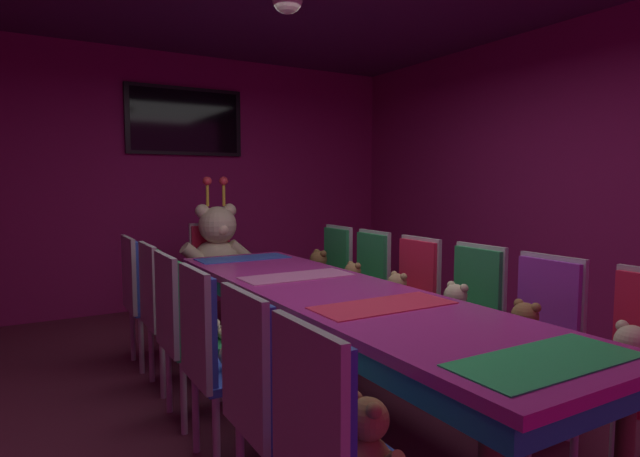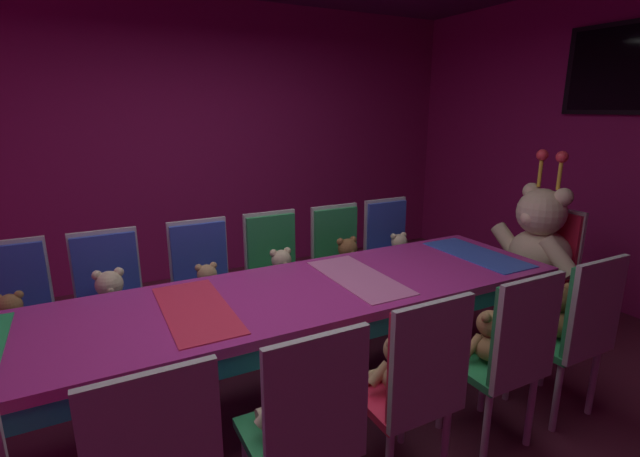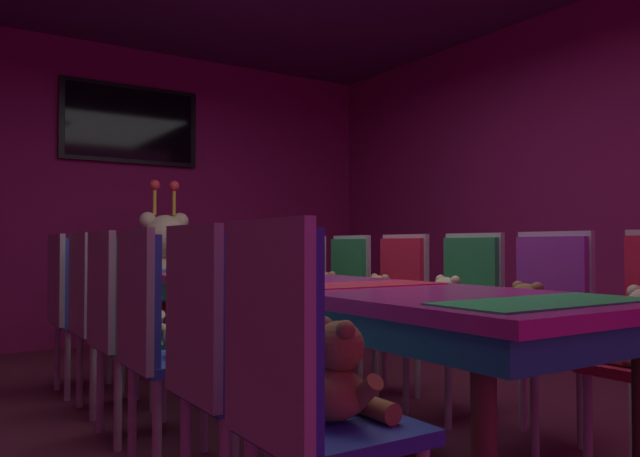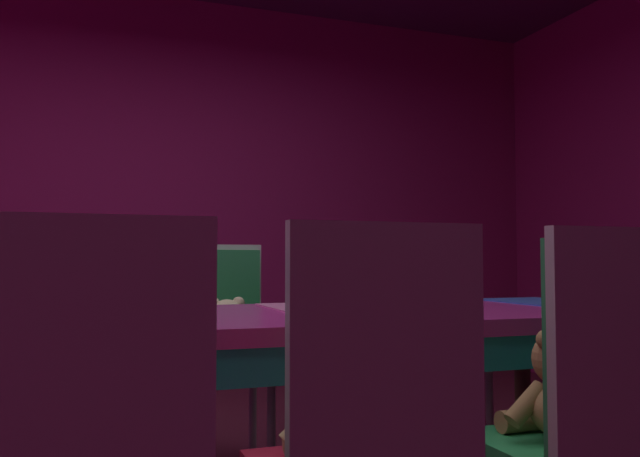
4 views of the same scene
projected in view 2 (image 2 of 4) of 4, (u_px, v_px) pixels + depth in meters
The scene contains 27 objects.
ground_plane at pixel (287, 407), 2.74m from camera, with size 7.90×7.90×0.00m, color #591E33.
wall_back at pixel (635, 150), 3.82m from camera, with size 5.20×0.12×2.80m, color #8C1959.
wall_left at pixel (181, 142), 4.61m from camera, with size 0.12×6.40×2.80m, color #8C1959.
banquet_table at pixel (285, 306), 2.57m from camera, with size 0.90×3.45×0.75m.
chair_left_0 at pixel (14, 306), 2.71m from camera, with size 0.42×0.41×0.98m.
teddy_left_0 at pixel (12, 319), 2.60m from camera, with size 0.22×0.29×0.27m.
chair_left_1 at pixel (110, 291), 2.93m from camera, with size 0.42×0.41×0.98m.
teddy_left_1 at pixel (111, 299), 2.81m from camera, with size 0.27×0.35×0.33m.
chair_left_2 at pixel (203, 276), 3.21m from camera, with size 0.42×0.41×0.98m.
teddy_left_2 at pixel (208, 286), 3.09m from camera, with size 0.22×0.28×0.27m.
chair_left_3 at pixel (274, 264), 3.45m from camera, with size 0.42×0.41×0.98m.
teddy_left_3 at pixel (282, 271), 3.33m from camera, with size 0.24×0.31×0.29m.
chair_left_4 at pixel (339, 254), 3.68m from camera, with size 0.42×0.41×0.98m.
teddy_left_4 at pixel (348, 260), 3.56m from camera, with size 0.25×0.33×0.31m.
chair_left_5 at pixel (389, 245), 3.94m from camera, with size 0.42×0.41×0.98m.
teddy_left_5 at pixel (399, 251), 3.82m from camera, with size 0.22×0.29×0.27m.
teddy_right_1 at pixel (149, 442), 1.63m from camera, with size 0.24×0.31×0.29m.
chair_right_2 at pixel (308, 421), 1.72m from camera, with size 0.42×0.41×0.98m.
teddy_right_2 at pixel (292, 402), 1.85m from camera, with size 0.24×0.31×0.30m.
chair_right_3 at pixel (417, 378), 1.99m from camera, with size 0.42×0.41×0.98m.
teddy_right_3 at pixel (397, 366), 2.12m from camera, with size 0.23×0.30×0.28m.
chair_right_4 at pixel (511, 347), 2.25m from camera, with size 0.42×0.41×0.98m.
teddy_right_4 at pixel (488, 338), 2.37m from camera, with size 0.23×0.30×0.28m.
chair_right_5 at pixel (579, 323), 2.50m from camera, with size 0.42×0.41×0.98m.
teddy_right_5 at pixel (555, 313), 2.62m from camera, with size 0.26×0.34×0.32m.
throne_chair at pixel (549, 257), 3.60m from camera, with size 0.41×0.42×0.98m.
king_teddy_bear at pixel (537, 239), 3.48m from camera, with size 0.76×0.59×0.98m.
Camera 2 is at (2.20, -0.93, 1.73)m, focal length 25.69 mm.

